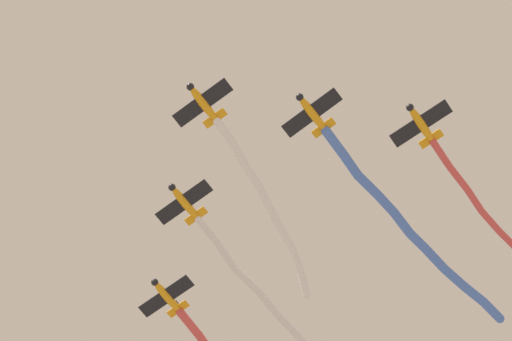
% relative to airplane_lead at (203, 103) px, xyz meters
% --- Properties ---
extents(airplane_lead, '(5.88, 5.12, 1.59)m').
position_rel_airplane_lead_xyz_m(airplane_lead, '(0.00, 0.00, 0.00)').
color(airplane_lead, orange).
extents(smoke_trail_lead, '(16.51, 14.80, 1.66)m').
position_rel_airplane_lead_xyz_m(smoke_trail_lead, '(-8.86, 9.18, 0.38)').
color(smoke_trail_lead, white).
extents(airplane_left_wing, '(5.94, 5.08, 1.59)m').
position_rel_airplane_lead_xyz_m(airplane_left_wing, '(1.98, 10.29, 0.00)').
color(airplane_left_wing, orange).
extents(smoke_trail_left_wing, '(14.82, 24.10, 2.21)m').
position_rel_airplane_lead_xyz_m(smoke_trail_left_wing, '(-6.70, 23.48, -0.56)').
color(smoke_trail_left_wing, '#4C75DB').
extents(airplane_right_wing, '(5.90, 5.11, 1.59)m').
position_rel_airplane_lead_xyz_m(airplane_right_wing, '(-10.45, 0.89, 0.30)').
color(airplane_right_wing, orange).
extents(smoke_trail_right_wing, '(19.07, 28.65, 2.67)m').
position_rel_airplane_lead_xyz_m(smoke_trail_right_wing, '(-21.25, 16.45, -0.87)').
color(smoke_trail_right_wing, white).
extents(airplane_slot, '(5.83, 5.15, 1.59)m').
position_rel_airplane_lead_xyz_m(airplane_slot, '(3.97, 20.59, -0.30)').
color(airplane_slot, orange).
extents(smoke_trail_slot, '(12.53, 19.94, 5.05)m').
position_rel_airplane_lead_xyz_m(smoke_trail_slot, '(-3.90, 31.67, 1.81)').
color(smoke_trail_slot, '#DB4C4C').
extents(airplane_trail, '(5.88, 5.12, 1.59)m').
position_rel_airplane_lead_xyz_m(airplane_trail, '(-20.89, 1.78, 0.00)').
color(airplane_trail, orange).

